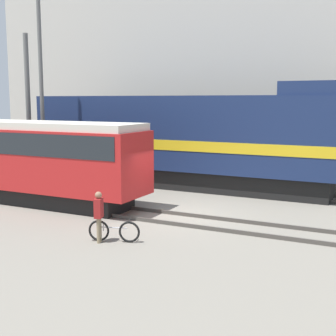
# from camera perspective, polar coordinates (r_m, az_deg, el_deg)

# --- Properties ---
(ground_plane) EXTENTS (120.00, 120.00, 0.00)m
(ground_plane) POSITION_cam_1_polar(r_m,az_deg,el_deg) (18.44, 1.50, -5.76)
(ground_plane) COLOR slate
(track_near) EXTENTS (60.00, 1.50, 0.14)m
(track_near) POSITION_cam_1_polar(r_m,az_deg,el_deg) (17.74, 0.42, -6.09)
(track_near) COLOR #47423D
(track_near) RESTS_ON ground
(track_far) EXTENTS (60.00, 1.51, 0.14)m
(track_far) POSITION_cam_1_polar(r_m,az_deg,el_deg) (23.54, 7.37, -2.56)
(track_far) COLOR #47423D
(track_far) RESTS_ON ground
(building_backdrop) EXTENTS (38.38, 6.00, 13.87)m
(building_backdrop) POSITION_cam_1_polar(r_m,az_deg,el_deg) (30.63, 12.54, 12.71)
(building_backdrop) COLOR #B7B2A8
(building_backdrop) RESTS_ON ground
(freight_locomotive) EXTENTS (16.50, 3.04, 5.29)m
(freight_locomotive) POSITION_cam_1_polar(r_m,az_deg,el_deg) (24.14, 1.87, 3.53)
(freight_locomotive) COLOR black
(freight_locomotive) RESTS_ON ground
(streetcar) EXTENTS (12.87, 2.54, 3.56)m
(streetcar) POSITION_cam_1_polar(r_m,az_deg,el_deg) (21.96, -18.29, 1.49)
(streetcar) COLOR black
(streetcar) RESTS_ON ground
(bicycle) EXTENTS (1.63, 0.65, 0.75)m
(bicycle) POSITION_cam_1_polar(r_m,az_deg,el_deg) (15.09, -6.60, -7.65)
(bicycle) COLOR black
(bicycle) RESTS_ON ground
(person) EXTENTS (0.32, 0.41, 1.64)m
(person) POSITION_cam_1_polar(r_m,az_deg,el_deg) (14.92, -8.44, -5.31)
(person) COLOR #8C7A5B
(person) RESTS_ON ground
(utility_pole_left) EXTENTS (0.25, 0.25, 7.85)m
(utility_pole_left) POSITION_cam_1_polar(r_m,az_deg,el_deg) (25.56, -16.65, 6.71)
(utility_pole_left) COLOR #595959
(utility_pole_left) RESTS_ON ground
(utility_pole_center) EXTENTS (0.20, 0.20, 9.55)m
(utility_pole_center) POSITION_cam_1_polar(r_m,az_deg,el_deg) (24.92, -15.15, 8.69)
(utility_pole_center) COLOR #595959
(utility_pole_center) RESTS_ON ground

